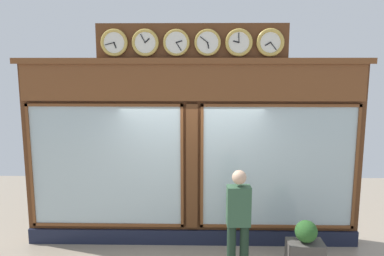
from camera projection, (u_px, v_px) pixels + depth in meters
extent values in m
cube|color=#5B3319|center=(192.00, 155.00, 6.98)|extent=(5.99, 0.30, 3.26)
cube|color=#191E33|center=(192.00, 237.00, 7.06)|extent=(5.99, 0.08, 0.28)
cube|color=brown|center=(192.00, 83.00, 6.57)|extent=(5.87, 0.08, 0.63)
cube|color=brown|center=(192.00, 61.00, 6.53)|extent=(6.11, 0.20, 0.10)
cube|color=silver|center=(278.00, 167.00, 6.81)|extent=(2.64, 0.02, 2.14)
cube|color=brown|center=(281.00, 105.00, 6.61)|extent=(2.74, 0.04, 0.05)
cube|color=brown|center=(276.00, 226.00, 6.98)|extent=(2.74, 0.04, 0.05)
cube|color=brown|center=(356.00, 168.00, 6.76)|extent=(0.05, 0.04, 2.24)
cube|color=brown|center=(202.00, 167.00, 6.82)|extent=(0.05, 0.04, 2.24)
cube|color=silver|center=(106.00, 166.00, 6.87)|extent=(2.64, 0.02, 2.14)
cube|color=brown|center=(104.00, 105.00, 6.67)|extent=(2.74, 0.04, 0.05)
cube|color=brown|center=(108.00, 225.00, 7.04)|extent=(2.74, 0.04, 0.05)
cube|color=brown|center=(31.00, 166.00, 6.88)|extent=(0.05, 0.04, 2.24)
cube|color=brown|center=(182.00, 167.00, 6.83)|extent=(0.05, 0.04, 2.24)
cube|color=#5B3319|center=(192.00, 167.00, 6.83)|extent=(0.20, 0.10, 2.24)
cube|color=#5B3319|center=(192.00, 43.00, 6.52)|extent=(3.24, 0.06, 0.64)
cylinder|color=white|center=(270.00, 42.00, 6.41)|extent=(0.37, 0.02, 0.37)
torus|color=gold|center=(270.00, 42.00, 6.41)|extent=(0.46, 0.06, 0.46)
cube|color=black|center=(268.00, 44.00, 6.40)|extent=(0.10, 0.01, 0.07)
cube|color=black|center=(273.00, 46.00, 6.41)|extent=(0.11, 0.01, 0.13)
sphere|color=black|center=(271.00, 42.00, 6.39)|extent=(0.02, 0.02, 0.02)
cylinder|color=white|center=(239.00, 42.00, 6.42)|extent=(0.37, 0.02, 0.37)
torus|color=gold|center=(239.00, 42.00, 6.42)|extent=(0.46, 0.06, 0.46)
cube|color=black|center=(236.00, 42.00, 6.41)|extent=(0.10, 0.01, 0.04)
cube|color=black|center=(239.00, 38.00, 6.39)|extent=(0.02, 0.01, 0.16)
sphere|color=black|center=(239.00, 42.00, 6.40)|extent=(0.02, 0.02, 0.02)
cylinder|color=white|center=(208.00, 43.00, 6.43)|extent=(0.37, 0.02, 0.37)
torus|color=gold|center=(208.00, 42.00, 6.43)|extent=(0.44, 0.04, 0.44)
cube|color=black|center=(208.00, 45.00, 6.43)|extent=(0.04, 0.01, 0.10)
cube|color=black|center=(204.00, 40.00, 6.41)|extent=(0.13, 0.01, 0.10)
sphere|color=black|center=(208.00, 42.00, 6.41)|extent=(0.02, 0.02, 0.02)
cylinder|color=white|center=(176.00, 43.00, 6.44)|extent=(0.37, 0.02, 0.37)
torus|color=gold|center=(176.00, 43.00, 6.44)|extent=(0.44, 0.04, 0.44)
cube|color=black|center=(179.00, 42.00, 6.43)|extent=(0.10, 0.01, 0.04)
cube|color=black|center=(179.00, 47.00, 6.44)|extent=(0.09, 0.01, 0.14)
sphere|color=black|center=(176.00, 42.00, 6.43)|extent=(0.02, 0.02, 0.02)
cylinder|color=white|center=(145.00, 43.00, 6.45)|extent=(0.37, 0.02, 0.37)
torus|color=gold|center=(145.00, 43.00, 6.45)|extent=(0.45, 0.05, 0.45)
cube|color=black|center=(147.00, 40.00, 6.43)|extent=(0.09, 0.01, 0.08)
cube|color=black|center=(143.00, 38.00, 6.43)|extent=(0.08, 0.01, 0.14)
sphere|color=black|center=(145.00, 43.00, 6.44)|extent=(0.02, 0.02, 0.02)
cylinder|color=white|center=(114.00, 43.00, 6.46)|extent=(0.37, 0.02, 0.37)
torus|color=gold|center=(114.00, 43.00, 6.46)|extent=(0.46, 0.06, 0.46)
cube|color=black|center=(115.00, 45.00, 6.46)|extent=(0.05, 0.01, 0.10)
cube|color=black|center=(109.00, 44.00, 6.45)|extent=(0.15, 0.01, 0.05)
sphere|color=black|center=(114.00, 43.00, 6.45)|extent=(0.02, 0.02, 0.02)
cylinder|color=#1C2F21|center=(231.00, 250.00, 6.03)|extent=(0.14, 0.14, 0.82)
cylinder|color=#1C2F21|center=(244.00, 250.00, 6.03)|extent=(0.14, 0.14, 0.82)
cube|color=#33563D|center=(239.00, 206.00, 5.91)|extent=(0.37, 0.23, 0.62)
sphere|color=tan|center=(239.00, 177.00, 5.83)|extent=(0.22, 0.22, 0.22)
sphere|color=#285623|center=(306.00, 231.00, 6.01)|extent=(0.35, 0.35, 0.35)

